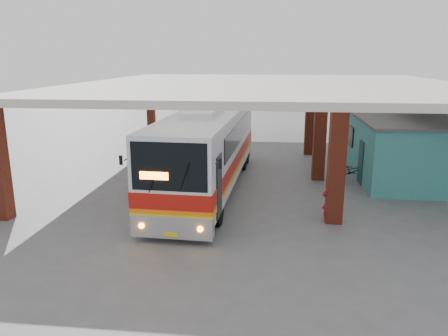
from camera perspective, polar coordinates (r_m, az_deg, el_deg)
ground at (r=19.71m, az=4.21°, el=-3.52°), size 90.00×90.00×0.00m
brick_columns at (r=24.08m, az=8.18°, el=4.95°), size 20.10×21.60×4.35m
canopy_roof at (r=25.31m, az=6.13°, el=10.75°), size 21.00×23.00×0.30m
shop_building at (r=24.19m, az=22.72°, el=2.55°), size 5.20×8.20×3.11m
coach_bus at (r=20.17m, az=-2.09°, el=2.55°), size 3.35×13.35×3.86m
motorcycle at (r=22.67m, az=16.47°, el=-0.38°), size 1.93×0.68×1.02m
pedestrian at (r=16.72m, az=13.67°, el=-4.24°), size 0.61×0.42×1.62m
red_chair at (r=26.64m, az=15.81°, el=1.45°), size 0.53×0.53×0.78m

